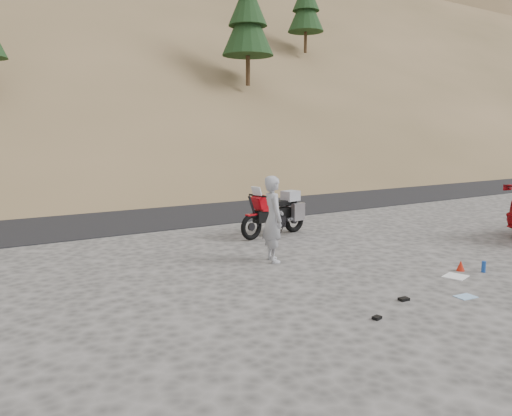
% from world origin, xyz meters
% --- Properties ---
extents(ground, '(140.00, 140.00, 0.00)m').
position_xyz_m(ground, '(0.00, 0.00, 0.00)').
color(ground, '#474541').
rests_on(ground, ground).
extents(road, '(120.00, 7.00, 0.05)m').
position_xyz_m(road, '(0.00, 9.00, 0.00)').
color(road, black).
rests_on(road, ground).
extents(hillside, '(120.00, 73.00, 46.72)m').
position_xyz_m(hillside, '(-0.05, 40.88, 11.08)').
color(hillside, brown).
rests_on(hillside, ground).
extents(motorcycle, '(2.21, 0.88, 1.32)m').
position_xyz_m(motorcycle, '(1.67, 3.42, 0.57)').
color(motorcycle, black).
rests_on(motorcycle, ground).
extents(man, '(0.59, 0.73, 1.75)m').
position_xyz_m(man, '(0.07, 1.27, 0.00)').
color(man, '#98989E').
rests_on(man, ground).
extents(gear_white_cloth, '(0.49, 0.46, 0.01)m').
position_xyz_m(gear_white_cloth, '(2.20, -1.47, 0.01)').
color(gear_white_cloth, white).
rests_on(gear_white_cloth, ground).
extents(gear_bottle, '(0.09, 0.09, 0.21)m').
position_xyz_m(gear_bottle, '(2.90, -1.56, 0.11)').
color(gear_bottle, navy).
rests_on(gear_bottle, ground).
extents(gear_funnel, '(0.17, 0.17, 0.20)m').
position_xyz_m(gear_funnel, '(2.63, -1.26, 0.10)').
color(gear_funnel, '#B21D0B').
rests_on(gear_funnel, ground).
extents(gear_glove_a, '(0.17, 0.13, 0.04)m').
position_xyz_m(gear_glove_a, '(0.38, -1.86, 0.02)').
color(gear_glove_a, black).
rests_on(gear_glove_a, ground).
extents(gear_glove_b, '(0.14, 0.12, 0.04)m').
position_xyz_m(gear_glove_b, '(-0.57, -2.19, 0.02)').
color(gear_glove_b, black).
rests_on(gear_glove_b, ground).
extents(gear_blue_cloth, '(0.34, 0.27, 0.01)m').
position_xyz_m(gear_blue_cloth, '(1.33, -2.27, 0.01)').
color(gear_blue_cloth, '#8EB6DC').
rests_on(gear_blue_cloth, ground).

